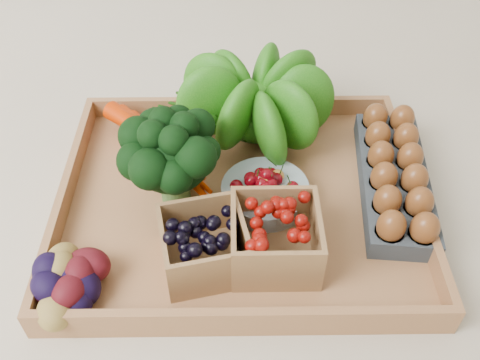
{
  "coord_description": "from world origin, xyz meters",
  "views": [
    {
      "loc": [
        -0.01,
        -0.57,
        0.63
      ],
      "look_at": [
        0.0,
        0.0,
        0.06
      ],
      "focal_mm": 40.0,
      "sensor_mm": 36.0,
      "label": 1
    }
  ],
  "objects_px": {
    "cherry_bowl": "(265,195)",
    "egg_carton": "(393,181)",
    "broccoli": "(174,173)",
    "tray": "(240,204)"
  },
  "relations": [
    {
      "from": "cherry_bowl",
      "to": "egg_carton",
      "type": "height_order",
      "value": "cherry_bowl"
    },
    {
      "from": "egg_carton",
      "to": "broccoli",
      "type": "bearing_deg",
      "value": -170.78
    },
    {
      "from": "broccoli",
      "to": "egg_carton",
      "type": "distance_m",
      "value": 0.35
    },
    {
      "from": "tray",
      "to": "broccoli",
      "type": "bearing_deg",
      "value": 178.46
    },
    {
      "from": "cherry_bowl",
      "to": "egg_carton",
      "type": "distance_m",
      "value": 0.21
    },
    {
      "from": "cherry_bowl",
      "to": "egg_carton",
      "type": "bearing_deg",
      "value": 8.1
    },
    {
      "from": "tray",
      "to": "egg_carton",
      "type": "distance_m",
      "value": 0.25
    },
    {
      "from": "cherry_bowl",
      "to": "broccoli",
      "type": "bearing_deg",
      "value": 176.7
    },
    {
      "from": "cherry_bowl",
      "to": "egg_carton",
      "type": "xyz_separation_m",
      "value": [
        0.2,
        0.03,
        -0.0
      ]
    },
    {
      "from": "tray",
      "to": "cherry_bowl",
      "type": "bearing_deg",
      "value": -7.82
    }
  ]
}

